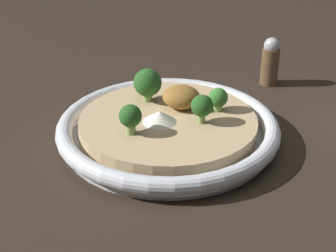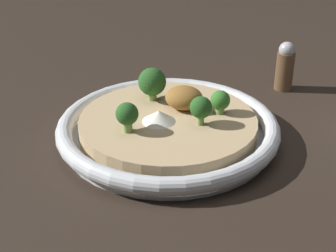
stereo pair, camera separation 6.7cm
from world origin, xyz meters
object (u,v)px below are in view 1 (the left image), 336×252
Objects in this scene: broccoli_back at (148,83)px; broccoli_front at (130,117)px; risotto_bowl at (168,128)px; pepper_shaker at (270,61)px; broccoli_right at (202,106)px; broccoli_back_right at (218,98)px.

broccoli_front is at bearing -92.19° from broccoli_back.
broccoli_back is at bearing 126.38° from risotto_bowl.
broccoli_back is 0.59× the size of pepper_shaker.
broccoli_right is at bearing 26.34° from broccoli_front.
broccoli_back is at bearing 170.44° from broccoli_back_right.
risotto_bowl is 0.25m from pepper_shaker.
broccoli_back_right is at bearing -112.66° from pepper_shaker.
risotto_bowl is 0.08m from broccoli_back_right.
risotto_bowl is 0.06m from broccoli_right.
pepper_shaker is (0.14, 0.21, 0.02)m from risotto_bowl.
pepper_shaker is at bearing 43.00° from broccoli_back.
broccoli_back reaches higher than risotto_bowl.
broccoli_back reaches higher than broccoli_front.
broccoli_right reaches higher than risotto_bowl.
broccoli_right is at bearing -7.83° from risotto_bowl.
broccoli_back is 1.46× the size of broccoli_back_right.
broccoli_back_right is at bearing 37.85° from broccoli_front.
broccoli_back_right is (0.10, -0.02, -0.01)m from broccoli_back.
broccoli_back_right is 0.13m from broccoli_front.
risotto_bowl is at bearing -53.62° from broccoli_back.
broccoli_back_right is 0.19m from pepper_shaker.
broccoli_back_right is 0.83× the size of broccoli_front.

